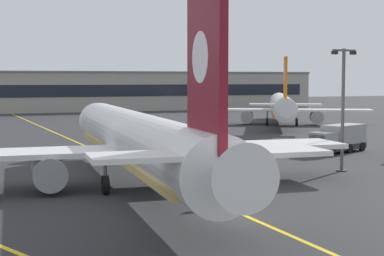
# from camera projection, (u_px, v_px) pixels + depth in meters

# --- Properties ---
(ground_plane) EXTENTS (400.00, 400.00, 0.00)m
(ground_plane) POSITION_uv_depth(u_px,v_px,m) (228.00, 217.00, 34.37)
(ground_plane) COLOR #2D2D30
(taxiway_centreline) EXTENTS (6.41, 179.91, 0.01)m
(taxiway_centreline) POSITION_uv_depth(u_px,v_px,m) (106.00, 155.00, 62.27)
(taxiway_centreline) COLOR yellow
(taxiway_centreline) RESTS_ON ground
(airliner_foreground) EXTENTS (32.27, 41.53, 11.65)m
(airliner_foreground) POSITION_uv_depth(u_px,v_px,m) (138.00, 141.00, 43.27)
(airliner_foreground) COLOR white
(airliner_foreground) RESTS_ON ground
(airliner_background) EXTENTS (28.73, 35.87, 10.95)m
(airliner_background) POSITION_uv_depth(u_px,v_px,m) (282.00, 106.00, 103.29)
(airliner_background) COLOR white
(airliner_background) RESTS_ON ground
(apron_lamp_post) EXTENTS (2.24, 0.90, 10.28)m
(apron_lamp_post) POSITION_uv_depth(u_px,v_px,m) (343.00, 107.00, 50.95)
(apron_lamp_post) COLOR #515156
(apron_lamp_post) RESTS_ON ground
(service_truck_catering_grey) EXTENTS (7.94, 5.13, 2.90)m
(service_truck_catering_grey) POSITION_uv_depth(u_px,v_px,m) (339.00, 138.00, 64.59)
(service_truck_catering_grey) COLOR #2D2D33
(service_truck_catering_grey) RESTS_ON ground
(safety_cone_by_nose_gear) EXTENTS (0.44, 0.44, 0.55)m
(safety_cone_by_nose_gear) POSITION_uv_depth(u_px,v_px,m) (93.00, 157.00, 58.56)
(safety_cone_by_nose_gear) COLOR orange
(safety_cone_by_nose_gear) RESTS_ON ground
(terminal_building) EXTENTS (139.14, 12.40, 9.61)m
(terminal_building) POSITION_uv_depth(u_px,v_px,m) (42.00, 91.00, 144.13)
(terminal_building) COLOR #9E998E
(terminal_building) RESTS_ON ground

